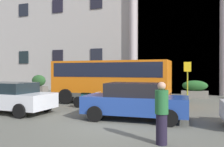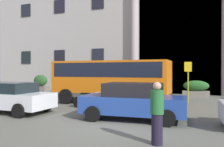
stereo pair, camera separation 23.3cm
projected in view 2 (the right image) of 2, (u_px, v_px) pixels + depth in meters
The scene contains 12 objects.
ground_plane at pixel (110, 127), 8.71m from camera, with size 80.00×64.00×0.12m, color #595A50.
office_building_facade at pixel (174, 14), 24.83m from camera, with size 38.58×9.61×15.80m.
orange_minibus at pixel (111, 78), 14.60m from camera, with size 7.06×2.87×2.59m.
bus_stop_sign at pixel (188, 77), 14.77m from camera, with size 0.44×0.08×2.54m.
hedge_planter_far_west at pixel (41, 83), 22.92m from camera, with size 1.54×0.89×1.59m.
hedge_planter_east at pixel (196, 90), 17.41m from camera, with size 1.87×0.72×1.28m.
hedge_planter_west at pixel (130, 86), 19.72m from camera, with size 1.87×0.74×1.53m.
hedge_planter_entrance_right at pixel (82, 85), 20.82m from camera, with size 1.42×0.89×1.63m.
parked_sedan_second at pixel (9, 97), 11.43m from camera, with size 4.37×2.03×1.44m.
parked_sedan_far at pixel (133, 101), 9.72m from camera, with size 4.29×2.20×1.50m.
motorcycle_far_end at pixel (88, 100), 12.62m from camera, with size 1.91×0.55×0.89m.
pedestrian_woman_with_bag at pixel (157, 113), 6.41m from camera, with size 0.36×0.36×1.70m.
Camera 2 is at (3.32, -8.03, 2.00)m, focal length 38.25 mm.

